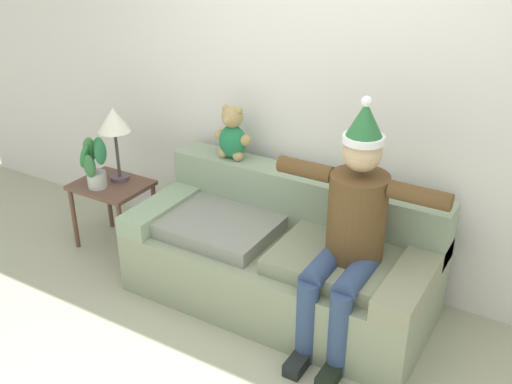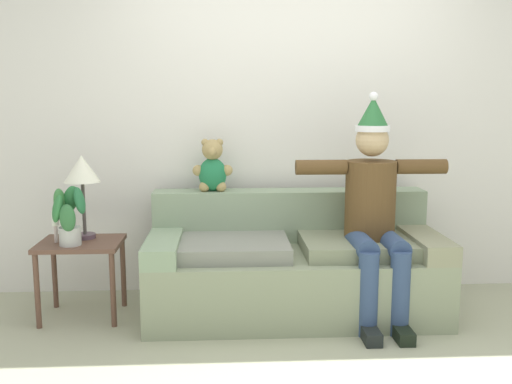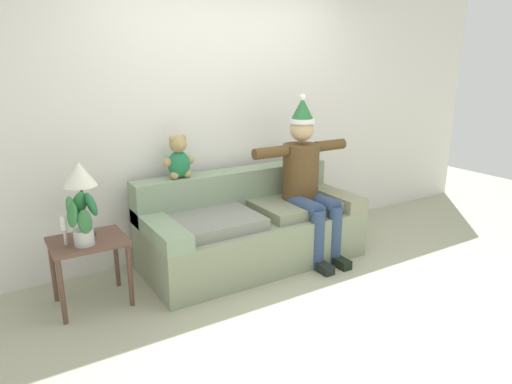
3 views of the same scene
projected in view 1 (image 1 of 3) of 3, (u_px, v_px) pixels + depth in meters
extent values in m
cube|color=silver|center=(324.00, 85.00, 3.86)|extent=(7.00, 0.10, 2.70)
cube|color=gray|center=(279.00, 273.00, 3.92)|extent=(1.98, 0.89, 0.44)
cube|color=gray|center=(303.00, 199.00, 3.99)|extent=(1.98, 0.24, 0.37)
cube|color=gray|center=(171.00, 204.00, 4.20)|extent=(0.22, 0.89, 0.13)
cube|color=gray|center=(415.00, 276.00, 3.39)|extent=(0.22, 0.89, 0.13)
cube|color=gray|center=(218.00, 224.00, 3.97)|extent=(0.79, 0.62, 0.10)
cube|color=gray|center=(341.00, 261.00, 3.56)|extent=(0.79, 0.62, 0.10)
cylinder|color=brown|center=(357.00, 216.00, 3.41)|extent=(0.34, 0.34, 0.52)
sphere|color=tan|center=(362.00, 152.00, 3.24)|extent=(0.22, 0.22, 0.22)
cylinder|color=white|center=(364.00, 139.00, 3.20)|extent=(0.23, 0.23, 0.04)
cone|color=#286834|center=(365.00, 120.00, 3.16)|extent=(0.21, 0.21, 0.20)
sphere|color=white|center=(367.00, 101.00, 3.11)|extent=(0.06, 0.06, 0.06)
cylinder|color=navy|center=(324.00, 266.00, 3.42)|extent=(0.14, 0.40, 0.14)
cylinder|color=navy|center=(307.00, 322.00, 3.39)|extent=(0.13, 0.13, 0.54)
cube|color=black|center=(299.00, 361.00, 3.43)|extent=(0.10, 0.24, 0.08)
cylinder|color=navy|center=(357.00, 276.00, 3.33)|extent=(0.14, 0.40, 0.14)
cylinder|color=navy|center=(339.00, 334.00, 3.29)|extent=(0.13, 0.13, 0.54)
cube|color=black|center=(331.00, 374.00, 3.33)|extent=(0.10, 0.24, 0.08)
cylinder|color=brown|center=(305.00, 169.00, 3.47)|extent=(0.34, 0.10, 0.10)
cylinder|color=brown|center=(420.00, 196.00, 3.16)|extent=(0.34, 0.10, 0.10)
ellipsoid|color=#217546|center=(233.00, 142.00, 4.12)|extent=(0.20, 0.16, 0.24)
sphere|color=tan|center=(232.00, 117.00, 4.04)|extent=(0.15, 0.15, 0.15)
sphere|color=tan|center=(227.00, 121.00, 3.99)|extent=(0.07, 0.07, 0.07)
sphere|color=tan|center=(226.00, 108.00, 4.04)|extent=(0.05, 0.05, 0.05)
sphere|color=tan|center=(239.00, 111.00, 3.99)|extent=(0.05, 0.05, 0.05)
sphere|color=tan|center=(220.00, 135.00, 4.15)|extent=(0.08, 0.08, 0.08)
sphere|color=tan|center=(223.00, 153.00, 4.16)|extent=(0.08, 0.08, 0.08)
sphere|color=tan|center=(246.00, 140.00, 4.05)|extent=(0.08, 0.08, 0.08)
sphere|color=tan|center=(238.00, 156.00, 4.10)|extent=(0.08, 0.08, 0.08)
cube|color=brown|center=(111.00, 185.00, 4.45)|extent=(0.54, 0.44, 0.03)
cylinder|color=brown|center=(74.00, 218.00, 4.53)|extent=(0.04, 0.04, 0.50)
cylinder|color=brown|center=(122.00, 235.00, 4.31)|extent=(0.04, 0.04, 0.50)
cylinder|color=brown|center=(109.00, 199.00, 4.82)|extent=(0.04, 0.04, 0.50)
cylinder|color=brown|center=(155.00, 214.00, 4.60)|extent=(0.04, 0.04, 0.50)
cylinder|color=#513D49|center=(120.00, 178.00, 4.50)|extent=(0.14, 0.14, 0.03)
cylinder|color=#48423E|center=(117.00, 154.00, 4.41)|extent=(0.02, 0.02, 0.36)
cone|color=white|center=(113.00, 120.00, 4.29)|extent=(0.24, 0.24, 0.18)
cylinder|color=#B0B3AD|center=(97.00, 180.00, 4.36)|extent=(0.14, 0.14, 0.12)
ellipsoid|color=#24663A|center=(100.00, 152.00, 4.22)|extent=(0.11, 0.15, 0.21)
ellipsoid|color=#266935|center=(98.00, 148.00, 4.29)|extent=(0.15, 0.07, 0.20)
ellipsoid|color=#347136|center=(90.00, 149.00, 4.31)|extent=(0.11, 0.12, 0.19)
ellipsoid|color=#2E743A|center=(85.00, 156.00, 4.29)|extent=(0.12, 0.16, 0.21)
ellipsoid|color=#306C39|center=(90.00, 166.00, 4.25)|extent=(0.11, 0.07, 0.18)
cylinder|color=beige|center=(93.00, 173.00, 4.47)|extent=(0.02, 0.02, 0.11)
cylinder|color=white|center=(92.00, 160.00, 4.42)|extent=(0.04, 0.04, 0.10)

